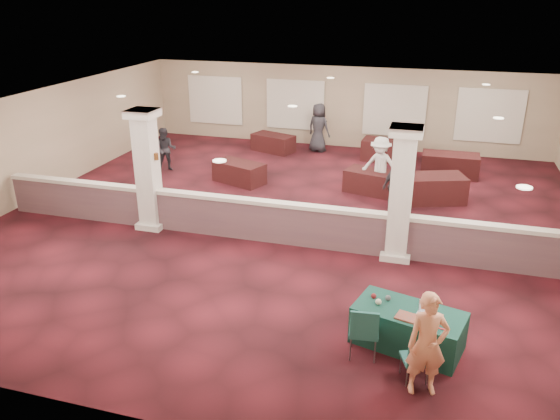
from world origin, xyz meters
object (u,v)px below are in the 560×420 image
(conf_chair_side, at_px, (364,329))
(far_table_back_left, at_px, (273,143))
(woman, at_px, (427,345))
(far_table_front_center, at_px, (373,182))
(attendee_a, at_px, (166,149))
(attendee_c, at_px, (394,185))
(far_table_front_right, at_px, (430,188))
(far_table_back_center, at_px, (388,150))
(near_table, at_px, (408,328))
(attendee_b, at_px, (380,166))
(far_table_back_right, at_px, (450,165))
(conf_chair_main, at_px, (417,358))
(far_table_front_left, at_px, (239,172))
(attendee_d, at_px, (319,128))

(conf_chair_side, distance_m, far_table_back_left, 13.20)
(woman, distance_m, far_table_front_center, 9.21)
(attendee_a, xyz_separation_m, attendee_c, (8.06, -1.58, 0.01))
(far_table_front_center, xyz_separation_m, far_table_front_right, (1.73, -0.27, 0.05))
(woman, relative_size, attendee_a, 1.15)
(far_table_back_left, bearing_deg, far_table_back_center, 0.00)
(near_table, height_order, far_table_back_center, far_table_back_center)
(attendee_b, bearing_deg, far_table_back_left, 157.70)
(far_table_back_right, distance_m, attendee_c, 4.11)
(conf_chair_main, bearing_deg, near_table, 79.75)
(near_table, height_order, far_table_front_center, near_table)
(attendee_b, bearing_deg, far_table_front_right, 7.68)
(far_table_back_right, height_order, attendee_b, attendee_b)
(far_table_front_center, bearing_deg, near_table, -78.51)
(conf_chair_main, height_order, woman, woman)
(conf_chair_side, xyz_separation_m, attendee_c, (-0.14, 7.10, 0.18))
(conf_chair_side, height_order, far_table_front_right, conf_chair_side)
(woman, xyz_separation_m, far_table_back_right, (0.38, 11.45, -0.50))
(conf_chair_main, distance_m, far_table_back_right, 11.29)
(far_table_back_right, bearing_deg, woman, -91.92)
(far_table_front_right, xyz_separation_m, far_table_back_left, (-6.14, 3.95, -0.07))
(near_table, distance_m, far_table_front_left, 9.68)
(near_table, xyz_separation_m, attendee_a, (-8.91, 8.09, 0.40))
(far_table_back_center, xyz_separation_m, far_table_back_right, (2.21, -1.22, -0.01))
(far_table_front_center, relative_size, attendee_c, 1.12)
(far_table_back_center, height_order, attendee_a, attendee_a)
(far_table_front_left, bearing_deg, far_table_front_right, -0.38)
(far_table_back_left, bearing_deg, far_table_front_center, -39.81)
(near_table, bearing_deg, far_table_front_left, 143.03)
(far_table_front_center, bearing_deg, attendee_c, -60.90)
(attendee_c, distance_m, attendee_d, 6.49)
(far_table_back_left, distance_m, attendee_b, 5.91)
(woman, relative_size, far_table_back_left, 1.07)
(attendee_b, bearing_deg, conf_chair_main, -62.85)
(conf_chair_side, distance_m, far_table_front_center, 8.47)
(far_table_front_left, xyz_separation_m, attendee_a, (-2.91, 0.49, 0.42))
(far_table_back_left, xyz_separation_m, far_table_back_right, (6.71, -1.22, 0.05))
(attendee_a, bearing_deg, conf_chair_side, -66.08)
(near_table, distance_m, far_table_back_center, 11.61)
(conf_chair_side, bearing_deg, far_table_back_center, 87.19)
(conf_chair_side, relative_size, attendee_c, 0.65)
(near_table, relative_size, far_table_back_right, 1.00)
(attendee_d, bearing_deg, woman, 129.54)
(far_table_front_center, xyz_separation_m, far_table_back_left, (-4.41, 3.67, -0.02))
(near_table, relative_size, conf_chair_side, 1.88)
(woman, relative_size, attendee_c, 1.14)
(conf_chair_side, bearing_deg, woman, -35.20)
(far_table_front_left, height_order, attendee_d, attendee_d)
(near_table, height_order, attendee_a, attendee_a)
(far_table_front_right, relative_size, attendee_d, 1.06)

